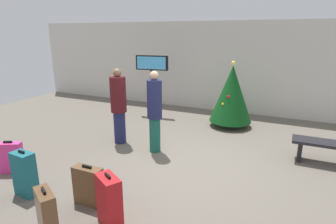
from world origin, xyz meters
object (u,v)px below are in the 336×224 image
object	(u,v)px
suitcase_0	(88,186)
suitcase_3	(25,174)
holiday_tree	(232,94)
suitcase_5	(109,201)
suitcase_2	(10,158)
suitcase_1	(47,217)
traveller_0	(119,105)
waiting_bench	(329,148)
flight_info_kiosk	(152,73)
traveller_1	(155,110)

from	to	relation	value
suitcase_0	suitcase_3	world-z (taller)	suitcase_3
holiday_tree	suitcase_5	size ratio (longest dim) A/B	2.39
suitcase_2	suitcase_1	bearing A→B (deg)	-26.56
traveller_0	suitcase_5	world-z (taller)	traveller_0
suitcase_1	suitcase_5	xyz separation A→B (m)	(0.53, 0.60, 0.01)
waiting_bench	suitcase_3	world-z (taller)	suitcase_3
flight_info_kiosk	waiting_bench	world-z (taller)	flight_info_kiosk
suitcase_2	suitcase_5	bearing A→B (deg)	-10.05
holiday_tree	traveller_0	size ratio (longest dim) A/B	1.03
traveller_0	suitcase_1	bearing A→B (deg)	-71.41
suitcase_2	suitcase_3	distance (m)	1.03
flight_info_kiosk	holiday_tree	bearing A→B (deg)	-4.08
suitcase_0	suitcase_5	world-z (taller)	suitcase_5
flight_info_kiosk	waiting_bench	bearing A→B (deg)	-19.60
flight_info_kiosk	suitcase_5	world-z (taller)	flight_info_kiosk
waiting_bench	traveller_0	size ratio (longest dim) A/B	0.76
traveller_1	waiting_bench	bearing A→B (deg)	14.32
suitcase_2	suitcase_3	xyz separation A→B (m)	(0.94, -0.43, 0.07)
traveller_0	suitcase_3	size ratio (longest dim) A/B	2.29
suitcase_1	waiting_bench	bearing A→B (deg)	49.29
traveller_0	suitcase_0	xyz separation A→B (m)	(1.02, -2.37, -0.65)
traveller_1	suitcase_2	size ratio (longest dim) A/B	2.83
traveller_0	suitcase_5	bearing A→B (deg)	-58.51
traveller_0	suitcase_1	world-z (taller)	traveller_0
traveller_1	suitcase_5	world-z (taller)	traveller_1
suitcase_2	holiday_tree	bearing A→B (deg)	54.66
traveller_0	suitcase_5	xyz separation A→B (m)	(1.62, -2.65, -0.59)
waiting_bench	traveller_0	bearing A→B (deg)	-170.21
waiting_bench	suitcase_3	size ratio (longest dim) A/B	1.75
suitcase_1	suitcase_2	xyz separation A→B (m)	(-2.14, 1.07, -0.05)
holiday_tree	suitcase_2	bearing A→B (deg)	-125.34
traveller_1	suitcase_1	bearing A→B (deg)	-88.85
traveller_0	suitcase_2	size ratio (longest dim) A/B	2.81
waiting_bench	traveller_1	distance (m)	3.70
suitcase_1	suitcase_2	size ratio (longest dim) A/B	1.16
suitcase_2	suitcase_5	size ratio (longest dim) A/B	0.83
suitcase_1	flight_info_kiosk	bearing A→B (deg)	104.82
suitcase_0	suitcase_2	size ratio (longest dim) A/B	1.02
suitcase_1	suitcase_3	xyz separation A→B (m)	(-1.20, 0.64, 0.02)
suitcase_0	suitcase_5	bearing A→B (deg)	-24.84
traveller_1	traveller_0	bearing A→B (deg)	173.64
suitcase_3	suitcase_2	bearing A→B (deg)	155.54
holiday_tree	waiting_bench	distance (m)	2.92
suitcase_5	holiday_tree	bearing A→B (deg)	83.57
suitcase_2	suitcase_3	size ratio (longest dim) A/B	0.82
suitcase_2	traveller_0	bearing A→B (deg)	64.41
waiting_bench	suitcase_2	xyz separation A→B (m)	(-5.61, -2.97, -0.05)
suitcase_2	suitcase_3	bearing A→B (deg)	-24.46
waiting_bench	traveller_0	distance (m)	4.67
suitcase_0	suitcase_2	bearing A→B (deg)	174.69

